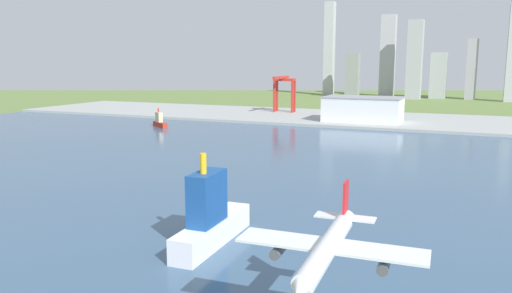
{
  "coord_description": "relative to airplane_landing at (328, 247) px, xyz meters",
  "views": [
    {
      "loc": [
        54.61,
        1.69,
        56.84
      ],
      "look_at": [
        -13.58,
        159.39,
        27.52
      ],
      "focal_mm": 34.97,
      "sensor_mm": 36.0,
      "label": 1
    }
  ],
  "objects": [
    {
      "name": "port_crane_red",
      "position": [
        -164.47,
        422.23,
        8.26
      ],
      "size": [
        22.99,
        43.65,
        39.13
      ],
      "color": "#B72D23",
      "rests_on": "industrial_pier"
    },
    {
      "name": "tugboat_small",
      "position": [
        -227.23,
        277.93,
        -17.57
      ],
      "size": [
        21.73,
        16.83,
        16.28
      ],
      "color": "#B22D1E",
      "rests_on": "water_bay"
    },
    {
      "name": "distant_skyline",
      "position": [
        -70.27,
        736.48,
        35.5
      ],
      "size": [
        292.28,
        68.04,
        155.83
      ],
      "color": "#AEB1B7",
      "rests_on": "ground"
    },
    {
      "name": "water_bay",
      "position": [
        -31.65,
        150.91,
        -22.25
      ],
      "size": [
        840.0,
        360.0,
        0.15
      ],
      "primitive_type": "cube",
      "color": "#385675",
      "rests_on": "ground"
    },
    {
      "name": "warehouse_main",
      "position": [
        -68.08,
        370.83,
        -8.46
      ],
      "size": [
        70.19,
        40.47,
        22.69
      ],
      "color": "white",
      "rests_on": "industrial_pier"
    },
    {
      "name": "industrial_pier",
      "position": [
        -31.65,
        400.91,
        -21.08
      ],
      "size": [
        840.0,
        140.0,
        2.5
      ],
      "primitive_type": "cube",
      "color": "#9AA09D",
      "rests_on": "ground"
    },
    {
      "name": "airplane_landing",
      "position": [
        0.0,
        0.0,
        0.0
      ],
      "size": [
        36.88,
        40.66,
        12.6
      ],
      "color": "silver"
    },
    {
      "name": "ground_plane",
      "position": [
        -31.65,
        210.91,
        -22.33
      ],
      "size": [
        2400.0,
        2400.0,
        0.0
      ],
      "primitive_type": "plane",
      "color": "olive"
    },
    {
      "name": "ferry_boat",
      "position": [
        -49.05,
        43.52,
        -13.63
      ],
      "size": [
        9.36,
        41.77,
        29.95
      ],
      "color": "white",
      "rests_on": "water_bay"
    }
  ]
}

